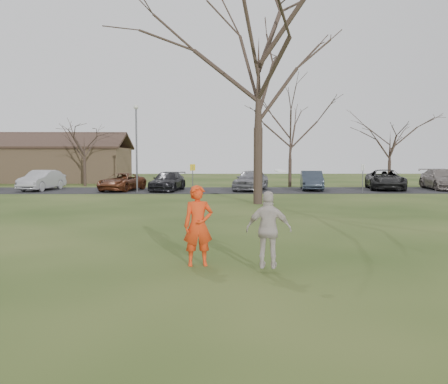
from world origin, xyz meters
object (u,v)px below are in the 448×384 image
Objects in this scene: car_4 at (251,180)px; catching_play at (269,230)px; car_5 at (312,180)px; car_3 at (168,181)px; car_7 at (442,179)px; big_tree at (258,76)px; building at (28,163)px; car_6 at (385,180)px; player_defender at (198,226)px; lamp_post at (136,137)px; car_2 at (122,182)px; car_1 at (42,180)px.

car_4 is 2.11× the size of catching_play.
car_3 is at bearing -169.98° from car_5.
big_tree is (-15.33, -10.52, 6.16)m from car_7.
building is at bearing 168.52° from car_4.
car_6 is 0.40× the size of big_tree.
car_3 is 0.35× the size of big_tree.
big_tree is at bearing -109.38° from car_5.
car_5 is at bearing 76.62° from catching_play.
big_tree is at bearing 71.21° from player_defender.
building is 3.29× the size of lamp_post.
catching_play is at bearing -56.18° from car_2.
car_5 is at bearing 63.46° from big_tree.
big_tree reaches higher than player_defender.
lamp_post is 11.38m from big_tree.
building is 32.23m from big_tree.
player_defender is 22.94m from lamp_post.
catching_play is (8.45, -24.77, 0.29)m from car_2.
catching_play reaches higher than car_4.
lamp_post is (-1.97, -1.93, 3.23)m from car_3.
car_6 is 19.30m from lamp_post.
player_defender is at bearing 154.95° from catching_play.
car_5 is 29.98m from building.
car_5 is at bearing 64.26° from player_defender.
catching_play reaches higher than player_defender.
car_4 reaches higher than car_3.
car_2 is at bearing 97.40° from player_defender.
lamp_post reaches higher than car_7.
lamp_post is (-6.96, 22.86, 2.98)m from catching_play.
car_2 is 14.49m from car_5.
car_4 is 11.40m from big_tree.
car_5 is at bearing -25.76° from building.
car_3 is at bearing 101.37° from catching_play.
car_3 is at bearing 15.38° from car_2.
car_4 reaches higher than car_6.
player_defender reaches higher than car_1.
car_5 is 0.71× the size of lamp_post.
car_3 is 6.30m from car_4.
building is at bearing 108.74° from player_defender.
catching_play is 16.53m from big_tree.
lamp_post is at bearing -126.77° from car_3.
car_7 reaches higher than car_3.
car_5 is at bearing -171.05° from car_7.
player_defender is 24.97m from car_2.
building is (-6.30, 13.02, 1.12)m from car_1.
car_5 is 26.05m from catching_play.
car_3 is 12.82m from big_tree.
car_7 is at bearing 13.13° from car_6.
car_6 is (10.55, 0.81, -0.03)m from car_4.
car_6 is at bearing -21.01° from building.
car_3 is at bearing 44.42° from lamp_post.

